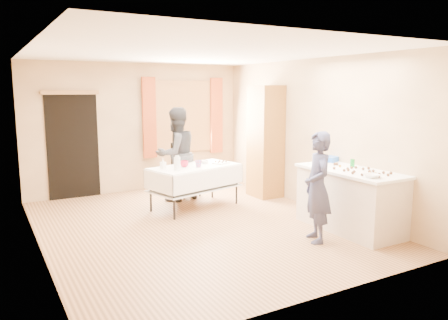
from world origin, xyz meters
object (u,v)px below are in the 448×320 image
woman (176,154)px  party_table (195,183)px  counter (350,200)px  chair (186,180)px  cabinet (266,142)px  girl (317,187)px

woman → party_table: bearing=83.3°
counter → chair: bearing=111.9°
chair → woman: 0.67m
counter → chair: chair is taller
cabinet → girl: cabinet is taller
girl → woman: bearing=-143.7°
counter → party_table: 2.68m
party_table → chair: chair is taller
counter → party_table: bearing=123.5°
cabinet → party_table: 1.70m
cabinet → chair: size_ratio=2.04×
cabinet → counter: (-0.10, -2.36, -0.62)m
chair → cabinet: bearing=-39.3°
party_table → chair: size_ratio=1.66×
counter → girl: size_ratio=1.09×
counter → girl: bearing=-169.2°
chair → counter: bearing=-78.0°
cabinet → woman: 1.74m
chair → woman: bearing=-152.8°
woman → cabinet: bearing=149.5°
girl → cabinet: bearing=-177.1°
girl → woman: 3.14m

